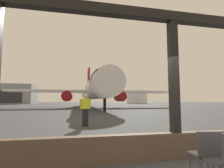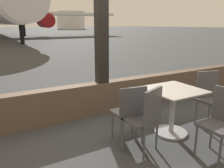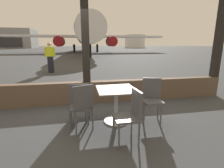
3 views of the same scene
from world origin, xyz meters
The scene contains 11 objects.
ground_plane centered at (0.00, 40.00, 0.00)m, with size 220.00×220.00×0.00m, color #383A3D.
window_frame centered at (0.00, 0.00, 1.32)m, with size 8.37×0.24×3.69m.
dining_table centered at (0.55, -1.34, 0.43)m, with size 0.79×0.79×0.74m.
cafe_chair_window_left centered at (0.64, -2.13, 0.54)m, with size 0.41×0.41×0.92m.
cafe_chair_window_right centered at (-0.16, -1.58, 0.54)m, with size 0.50×0.50×0.92m.
cafe_chair_aisle_left centered at (1.32, -1.42, 0.56)m, with size 0.47×0.47×0.94m.
cafe_chair_aisle_right centered at (-0.20, -1.26, 0.52)m, with size 0.44×0.44×0.88m.
airplane centered at (1.12, 29.97, 3.45)m, with size 31.35×33.00×10.29m.
ground_crew_worker centered at (-1.88, 5.72, 0.90)m, with size 0.57×0.22×1.74m.
distant_hangar centered at (-30.09, 76.45, 3.99)m, with size 21.21×13.52×7.99m.
fuel_storage_tank centered at (26.03, 74.29, 3.00)m, with size 9.53×9.53×6.00m, color white.
Camera 3 is at (-0.16, -4.61, 1.64)m, focal length 26.69 mm.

